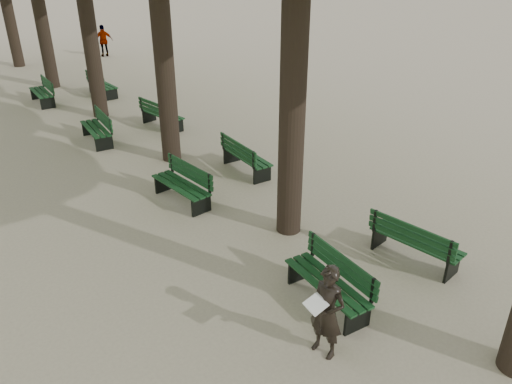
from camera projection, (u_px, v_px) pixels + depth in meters
ground at (344, 337)px, 7.92m from camera, size 120.00×120.00×0.00m
bench_left_0 at (327, 291)px, 8.53m from camera, size 0.80×1.86×0.92m
bench_left_1 at (182, 192)px, 11.87m from camera, size 0.66×1.83×0.92m
bench_left_2 at (97, 134)px, 15.39m from camera, size 0.81×1.86×0.92m
bench_left_3 at (42, 97)px, 19.01m from camera, size 0.71×1.84×0.92m
bench_right_0 at (415, 249)px, 9.68m from camera, size 0.76×1.85×0.92m
bench_right_1 at (246, 162)px, 13.42m from camera, size 0.76×1.85×0.92m
bench_right_2 at (162, 119)px, 16.62m from camera, size 0.76×1.85×0.92m
bench_right_3 at (103, 89)px, 20.01m from camera, size 0.58×1.80×0.92m
man_with_map at (327, 312)px, 7.28m from camera, size 0.64×0.66×1.55m
pedestrian_c at (104, 41)px, 26.47m from camera, size 1.00×0.49×1.63m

